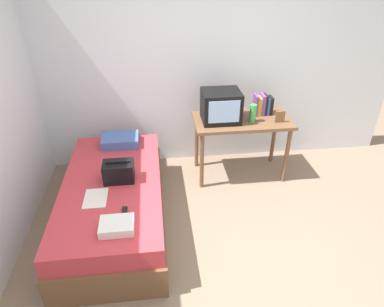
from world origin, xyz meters
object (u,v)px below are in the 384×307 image
Objects in this scene: book_row at (263,105)px; water_bottle at (253,113)px; magazine at (96,198)px; folded_towel at (117,226)px; picture_frame at (280,117)px; tv at (221,106)px; handbag at (119,172)px; pillow at (120,140)px; desk at (242,127)px; bed at (115,202)px; remote_dark at (125,213)px.

water_bottle is at bearing -131.71° from book_row.
folded_towel is (0.23, -0.43, 0.03)m from magazine.
tv is at bearing 168.68° from picture_frame.
handbag is at bearing -153.44° from book_row.
folded_towel reaches higher than magazine.
pillow is at bearing 176.57° from water_bottle.
folded_towel is (-1.40, -1.44, -0.11)m from desk.
tv reaches higher than folded_towel.
folded_towel is at bearing -62.18° from magazine.
bed is 1.72× the size of desk.
water_bottle is at bearing -41.76° from desk.
tv is 1.25m from pillow.
folded_towel is (0.11, -0.69, 0.30)m from bed.
water_bottle is at bearing 170.91° from picture_frame.
book_row is at bearing 23.73° from desk.
remote_dark is at bearing -41.60° from magazine.
water_bottle is 2.05m from folded_towel.
bed is 0.83m from pillow.
water_bottle reaches higher than folded_towel.
handbag is at bearing -147.69° from tv.
book_row is 2.25m from magazine.
handbag reaches higher than bed.
handbag is (0.08, 0.02, 0.37)m from bed.
tv is 1.52× the size of magazine.
tv reaches higher than water_bottle.
desk is 1.92m from magazine.
remote_dark is at bearing -139.78° from book_row.
picture_frame is at bearing -18.17° from desk.
water_bottle is 1.38× the size of remote_dark.
water_bottle is at bearing 42.19° from folded_towel.
handbag is at bearing 53.63° from magazine.
tv is 1.75m from magazine.
water_bottle is 1.53× the size of picture_frame.
desk reaches higher than magazine.
pillow is at bearing 179.63° from desk.
picture_frame is 1.95m from handbag.
water_bottle is at bearing -3.43° from pillow.
tv is 1.03× the size of pillow.
book_row reaches higher than handbag.
book_row is (0.18, 0.21, 0.01)m from water_bottle.
picture_frame is 1.90m from pillow.
picture_frame is at bearing 17.98° from handbag.
folded_towel is at bearing -137.81° from water_bottle.
bed is 2.10m from picture_frame.
picture_frame is (1.92, 0.62, 0.59)m from bed.
bed is 4.68× the size of pillow.
book_row reaches higher than desk.
book_row is 1.77m from pillow.
desk is 2.64× the size of tv.
pillow is (-1.74, -0.11, -0.32)m from book_row.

